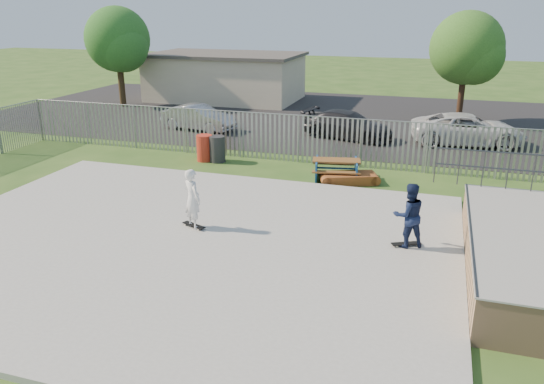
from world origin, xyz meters
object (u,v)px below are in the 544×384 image
(trash_bin_red, at_px, (205,148))
(tree_mid, at_px, (467,48))
(car_white, at_px, (468,129))
(skater_white, at_px, (192,199))
(funbox, at_px, (349,178))
(picnic_table, at_px, (336,169))
(car_silver, at_px, (198,118))
(car_dark, at_px, (348,125))
(trash_bin_grey, at_px, (217,149))
(tree_left, at_px, (117,40))
(skater_navy, at_px, (409,215))

(trash_bin_red, bearing_deg, tree_mid, 48.04)
(car_white, xyz_separation_m, skater_white, (-7.87, -13.38, 0.29))
(funbox, height_order, car_white, car_white)
(picnic_table, relative_size, car_silver, 0.51)
(car_dark, height_order, car_white, car_white)
(trash_bin_red, bearing_deg, car_silver, 117.50)
(trash_bin_grey, height_order, skater_white, skater_white)
(car_white, bearing_deg, tree_left, 70.87)
(trash_bin_grey, height_order, skater_navy, skater_navy)
(picnic_table, height_order, car_dark, car_dark)
(funbox, xyz_separation_m, car_dark, (-1.29, 7.02, 0.50))
(car_dark, distance_m, skater_white, 13.12)
(tree_left, height_order, skater_navy, tree_left)
(skater_navy, bearing_deg, skater_white, -20.67)
(car_dark, xyz_separation_m, skater_navy, (3.74, -12.36, 0.35))
(car_silver, relative_size, tree_left, 0.64)
(trash_bin_grey, xyz_separation_m, skater_navy, (8.26, -6.52, 0.48))
(tree_mid, distance_m, skater_navy, 18.43)
(skater_navy, height_order, skater_white, same)
(car_silver, relative_size, skater_navy, 2.28)
(picnic_table, bearing_deg, car_silver, 133.18)
(car_silver, bearing_deg, trash_bin_grey, -138.16)
(car_white, bearing_deg, trash_bin_red, 112.30)
(skater_navy, xyz_separation_m, skater_white, (-5.99, -0.57, 0.00))
(trash_bin_grey, xyz_separation_m, car_silver, (-3.36, 5.31, 0.13))
(car_white, distance_m, tree_left, 22.01)
(tree_mid, bearing_deg, picnic_table, -110.41)
(trash_bin_grey, distance_m, skater_white, 7.45)
(funbox, distance_m, trash_bin_grey, 5.94)
(car_silver, bearing_deg, skater_white, -146.04)
(trash_bin_red, relative_size, skater_white, 0.63)
(funbox, xyz_separation_m, tree_left, (-17.01, 11.59, 4.07))
(car_dark, bearing_deg, skater_white, -175.50)
(funbox, xyz_separation_m, car_white, (4.33, 7.47, 0.56))
(picnic_table, xyz_separation_m, tree_left, (-16.44, 11.24, 3.86))
(funbox, relative_size, skater_white, 1.15)
(tree_mid, bearing_deg, car_silver, -154.61)
(trash_bin_grey, distance_m, car_white, 11.94)
(car_dark, bearing_deg, trash_bin_grey, 156.65)
(funbox, relative_size, trash_bin_red, 1.81)
(picnic_table, bearing_deg, tree_left, 134.33)
(funbox, distance_m, skater_white, 6.94)
(trash_bin_red, distance_m, tree_mid, 16.00)
(tree_left, bearing_deg, picnic_table, -34.35)
(car_white, bearing_deg, picnic_table, 137.23)
(car_silver, height_order, car_white, car_white)
(car_dark, relative_size, car_white, 0.88)
(tree_left, bearing_deg, car_dark, -16.22)
(skater_white, bearing_deg, tree_mid, -79.81)
(car_silver, distance_m, car_dark, 7.89)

